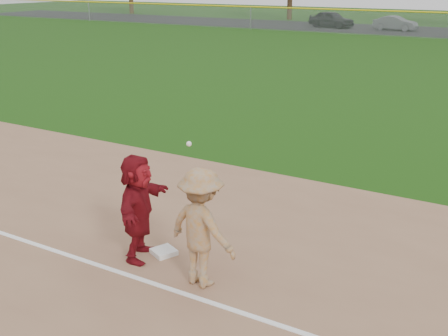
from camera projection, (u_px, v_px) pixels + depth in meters
The scene contains 7 objects.
ground at pixel (180, 263), 9.68m from camera, with size 160.00×160.00×0.00m, color #19430D.
foul_line at pixel (151, 283), 9.02m from camera, with size 60.00×0.10×0.01m, color white.
first_base at pixel (164, 252), 9.95m from camera, with size 0.38×0.38×0.09m, color white.
base_runner at pixel (138, 207), 9.57m from camera, with size 1.75×0.56×1.89m, color maroon.
car_left at pixel (331, 19), 53.36m from camera, with size 1.80×4.47×1.52m, color black.
car_mid at pixel (395, 23), 50.42m from camera, with size 1.34×3.83×1.26m, color #56585E.
first_base_play at pixel (201, 228), 8.72m from camera, with size 1.35×0.91×2.31m.
Camera 1 is at (5.06, -7.02, 4.71)m, focal length 45.00 mm.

